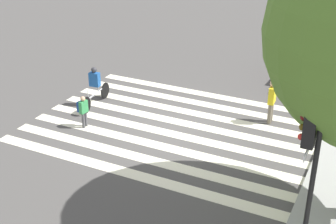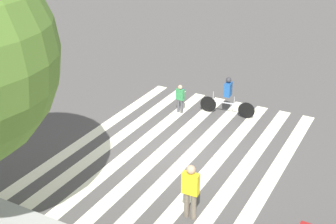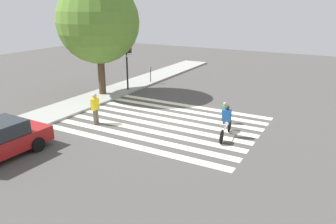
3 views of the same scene
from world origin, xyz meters
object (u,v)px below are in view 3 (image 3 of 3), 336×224
(traffic_light, at_px, (128,54))
(cyclist_mid_street, at_px, (226,120))
(street_tree, at_px, (98,22))
(pedestrian_child_with_backpack, at_px, (225,111))
(pedestrian_adult_blue_shirt, at_px, (95,107))
(parking_meter, at_px, (150,71))

(traffic_light, height_order, cyclist_mid_street, traffic_light)
(street_tree, bearing_deg, traffic_light, -29.37)
(traffic_light, xyz_separation_m, pedestrian_child_with_backpack, (-3.04, -8.32, -1.98))
(pedestrian_adult_blue_shirt, relative_size, pedestrian_child_with_backpack, 1.39)
(cyclist_mid_street, bearing_deg, pedestrian_child_with_backpack, 14.99)
(pedestrian_adult_blue_shirt, distance_m, pedestrian_child_with_backpack, 6.82)
(parking_meter, bearing_deg, pedestrian_child_with_backpack, -125.49)
(traffic_light, height_order, pedestrian_child_with_backpack, traffic_light)
(parking_meter, distance_m, pedestrian_adult_blue_shirt, 9.54)
(pedestrian_adult_blue_shirt, xyz_separation_m, cyclist_mid_street, (1.56, -6.62, -0.08))
(traffic_light, bearing_deg, pedestrian_adult_blue_shirt, -159.55)
(parking_meter, height_order, pedestrian_child_with_backpack, parking_meter)
(pedestrian_adult_blue_shirt, height_order, cyclist_mid_street, pedestrian_adult_blue_shirt)
(street_tree, relative_size, pedestrian_child_with_backpack, 6.33)
(traffic_light, height_order, parking_meter, traffic_light)
(parking_meter, bearing_deg, street_tree, 167.67)
(cyclist_mid_street, bearing_deg, parking_meter, 43.45)
(pedestrian_adult_blue_shirt, bearing_deg, traffic_light, 17.40)
(pedestrian_child_with_backpack, distance_m, cyclist_mid_street, 1.89)
(street_tree, xyz_separation_m, pedestrian_child_with_backpack, (-1.27, -9.32, -4.22))
(traffic_light, xyz_separation_m, pedestrian_adult_blue_shirt, (-6.37, -2.38, -1.75))
(parking_meter, distance_m, street_tree, 6.14)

